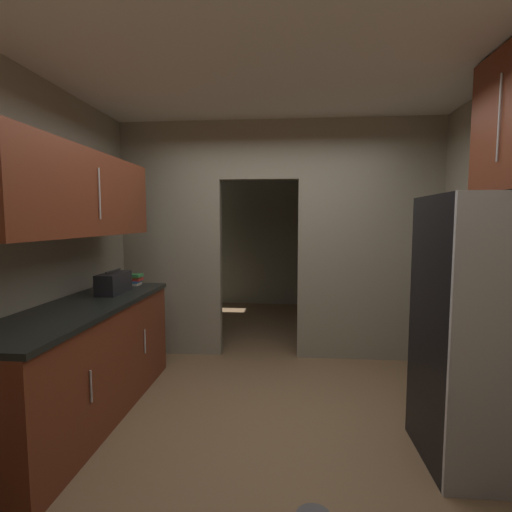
% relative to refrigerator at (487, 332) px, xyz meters
% --- Properties ---
extents(ground, '(20.00, 20.00, 0.00)m').
position_rel_refrigerator_xyz_m(ground, '(-1.40, 0.26, -0.87)').
color(ground, brown).
extents(kitchen_overhead_slab, '(4.03, 7.27, 0.06)m').
position_rel_refrigerator_xyz_m(kitchen_overhead_slab, '(-1.40, 0.75, 1.87)').
color(kitchen_overhead_slab, silver).
extents(kitchen_partition, '(3.63, 0.12, 2.71)m').
position_rel_refrigerator_xyz_m(kitchen_partition, '(-1.35, 1.90, 0.56)').
color(kitchen_partition, gray).
rests_on(kitchen_partition, ground).
extents(adjoining_room_shell, '(3.63, 2.90, 2.71)m').
position_rel_refrigerator_xyz_m(adjoining_room_shell, '(-1.40, 3.88, 0.48)').
color(adjoining_room_shell, gray).
rests_on(adjoining_room_shell, ground).
extents(refrigerator, '(0.74, 0.75, 1.75)m').
position_rel_refrigerator_xyz_m(refrigerator, '(0.00, 0.00, 0.00)').
color(refrigerator, black).
rests_on(refrigerator, ground).
extents(lower_cabinet_run, '(0.65, 2.18, 0.93)m').
position_rel_refrigerator_xyz_m(lower_cabinet_run, '(-2.89, 0.32, -0.41)').
color(lower_cabinet_run, maroon).
rests_on(lower_cabinet_run, ground).
extents(upper_cabinet_counterside, '(0.36, 1.96, 0.65)m').
position_rel_refrigerator_xyz_m(upper_cabinet_counterside, '(-2.89, 0.32, 0.92)').
color(upper_cabinet_counterside, maroon).
extents(boombox, '(0.19, 0.40, 0.21)m').
position_rel_refrigerator_xyz_m(boombox, '(-2.86, 0.82, 0.15)').
color(boombox, black).
rests_on(boombox, lower_cabinet_run).
extents(book_stack, '(0.13, 0.15, 0.11)m').
position_rel_refrigerator_xyz_m(book_stack, '(-2.84, 1.26, 0.11)').
color(book_stack, beige).
rests_on(book_stack, lower_cabinet_run).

